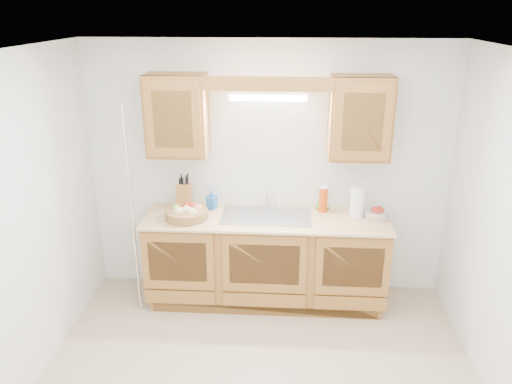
# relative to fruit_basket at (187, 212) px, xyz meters

# --- Properties ---
(room) EXTENTS (3.52, 3.50, 2.50)m
(room) POSITION_rel_fruit_basket_xyz_m (0.74, -1.12, 0.30)
(room) COLOR #C6AF8F
(room) RESTS_ON ground
(base_cabinets) EXTENTS (2.20, 0.60, 0.86)m
(base_cabinets) POSITION_rel_fruit_basket_xyz_m (0.74, 0.08, -0.51)
(base_cabinets) COLOR #99612C
(base_cabinets) RESTS_ON ground
(countertop) EXTENTS (2.30, 0.63, 0.04)m
(countertop) POSITION_rel_fruit_basket_xyz_m (0.74, 0.07, -0.07)
(countertop) COLOR tan
(countertop) RESTS_ON base_cabinets
(upper_cabinet_left) EXTENTS (0.55, 0.33, 0.75)m
(upper_cabinet_left) POSITION_rel_fruit_basket_xyz_m (-0.09, 0.22, 0.87)
(upper_cabinet_left) COLOR #99612C
(upper_cabinet_left) RESTS_ON room
(upper_cabinet_right) EXTENTS (0.55, 0.33, 0.75)m
(upper_cabinet_right) POSITION_rel_fruit_basket_xyz_m (1.57, 0.22, 0.87)
(upper_cabinet_right) COLOR #99612C
(upper_cabinet_right) RESTS_ON room
(valance) EXTENTS (2.20, 0.05, 0.12)m
(valance) POSITION_rel_fruit_basket_xyz_m (0.74, 0.07, 1.19)
(valance) COLOR #99612C
(valance) RESTS_ON room
(fluorescent_fixture) EXTENTS (0.76, 0.08, 0.08)m
(fluorescent_fixture) POSITION_rel_fruit_basket_xyz_m (0.74, 0.30, 1.04)
(fluorescent_fixture) COLOR white
(fluorescent_fixture) RESTS_ON room
(sink) EXTENTS (0.84, 0.46, 0.36)m
(sink) POSITION_rel_fruit_basket_xyz_m (0.74, 0.09, -0.13)
(sink) COLOR #9E9EA3
(sink) RESTS_ON countertop
(wire_shelf_pole) EXTENTS (0.03, 0.03, 2.00)m
(wire_shelf_pole) POSITION_rel_fruit_basket_xyz_m (-0.46, -0.18, 0.05)
(wire_shelf_pole) COLOR silver
(wire_shelf_pole) RESTS_ON ground
(outlet_plate) EXTENTS (0.08, 0.01, 0.12)m
(outlet_plate) POSITION_rel_fruit_basket_xyz_m (1.69, 0.38, 0.20)
(outlet_plate) COLOR white
(outlet_plate) RESTS_ON room
(fruit_basket) EXTENTS (0.51, 0.51, 0.12)m
(fruit_basket) POSITION_rel_fruit_basket_xyz_m (0.00, 0.00, 0.00)
(fruit_basket) COLOR olive
(fruit_basket) RESTS_ON countertop
(knife_block) EXTENTS (0.13, 0.20, 0.35)m
(knife_block) POSITION_rel_fruit_basket_xyz_m (-0.07, 0.24, 0.07)
(knife_block) COLOR #99612C
(knife_block) RESTS_ON countertop
(orange_canister) EXTENTS (0.09, 0.09, 0.25)m
(orange_canister) POSITION_rel_fruit_basket_xyz_m (1.28, 0.25, 0.07)
(orange_canister) COLOR #CB410B
(orange_canister) RESTS_ON countertop
(soap_bottle) EXTENTS (0.11, 0.11, 0.19)m
(soap_bottle) POSITION_rel_fruit_basket_xyz_m (0.20, 0.25, 0.04)
(soap_bottle) COLOR #2361B2
(soap_bottle) RESTS_ON countertop
(sponge) EXTENTS (0.13, 0.09, 0.03)m
(sponge) POSITION_rel_fruit_basket_xyz_m (1.28, 0.32, -0.04)
(sponge) COLOR #CC333F
(sponge) RESTS_ON countertop
(paper_towel) EXTENTS (0.16, 0.16, 0.34)m
(paper_towel) POSITION_rel_fruit_basket_xyz_m (1.59, 0.15, 0.09)
(paper_towel) COLOR silver
(paper_towel) RESTS_ON countertop
(apple_bowl) EXTENTS (0.23, 0.23, 0.12)m
(apple_bowl) POSITION_rel_fruit_basket_xyz_m (1.77, 0.10, -0.00)
(apple_bowl) COLOR silver
(apple_bowl) RESTS_ON countertop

